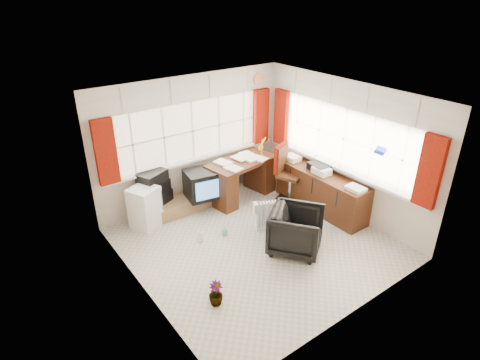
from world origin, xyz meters
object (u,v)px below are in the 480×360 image
at_px(office_chair, 296,230).
at_px(tv_bench, 178,206).
at_px(desk_lamp, 262,144).
at_px(credenza, 321,190).
at_px(desk, 241,177).
at_px(radiator, 266,218).
at_px(mini_fridge, 145,207).
at_px(task_chair, 285,171).
at_px(crt_tv, 202,184).

xyz_separation_m(office_chair, tv_bench, (-0.96, 2.23, -0.25)).
relative_size(desk_lamp, office_chair, 0.50).
height_order(desk_lamp, credenza, desk_lamp).
height_order(desk, radiator, desk).
bearing_deg(credenza, office_chair, -151.70).
height_order(office_chair, mini_fridge, mini_fridge).
bearing_deg(radiator, tv_bench, 123.08).
height_order(desk_lamp, tv_bench, desk_lamp).
relative_size(desk_lamp, task_chair, 0.35).
xyz_separation_m(credenza, crt_tv, (-1.83, 1.35, 0.13)).
height_order(desk, mini_fridge, desk).
xyz_separation_m(radiator, crt_tv, (-0.51, 1.31, 0.29)).
relative_size(task_chair, mini_fridge, 1.52).
distance_m(office_chair, radiator, 0.77).
xyz_separation_m(desk, desk_lamp, (0.44, -0.09, 0.65)).
bearing_deg(task_chair, desk_lamp, 114.94).
height_order(desk_lamp, crt_tv, desk_lamp).
height_order(desk_lamp, task_chair, desk_lamp).
bearing_deg(tv_bench, crt_tv, -20.40).
height_order(office_chair, credenza, credenza).
distance_m(desk_lamp, tv_bench, 2.05).
bearing_deg(crt_tv, task_chair, -23.01).
relative_size(tv_bench, crt_tv, 2.07).
bearing_deg(task_chair, desk, 139.53).
bearing_deg(office_chair, crt_tv, 67.82).
xyz_separation_m(desk_lamp, credenza, (0.52, -1.17, -0.71)).
distance_m(credenza, tv_bench, 2.75).
distance_m(task_chair, office_chair, 1.76).
height_order(office_chair, crt_tv, crt_tv).
distance_m(desk_lamp, radiator, 1.64).
bearing_deg(desk, task_chair, -40.47).
bearing_deg(tv_bench, task_chair, -22.42).
height_order(task_chair, crt_tv, task_chair).
height_order(task_chair, tv_bench, task_chair).
bearing_deg(radiator, credenza, -1.87).
bearing_deg(tv_bench, radiator, -56.92).
relative_size(office_chair, tv_bench, 0.59).
bearing_deg(desk, mini_fridge, 175.87).
bearing_deg(desk_lamp, office_chair, -113.13).
xyz_separation_m(desk, credenza, (0.96, -1.26, -0.07)).
bearing_deg(credenza, task_chair, 112.92).
bearing_deg(desk, office_chair, -100.40).
bearing_deg(desk, credenza, -52.90).
bearing_deg(mini_fridge, office_chair, -51.89).
bearing_deg(mini_fridge, credenza, -25.32).
xyz_separation_m(crt_tv, mini_fridge, (-1.15, 0.06, -0.14)).
relative_size(desk, office_chair, 1.83).
height_order(office_chair, tv_bench, office_chair).
xyz_separation_m(desk, office_chair, (-0.36, -1.97, -0.08)).
distance_m(credenza, mini_fridge, 3.30).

